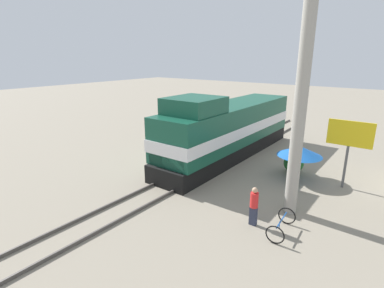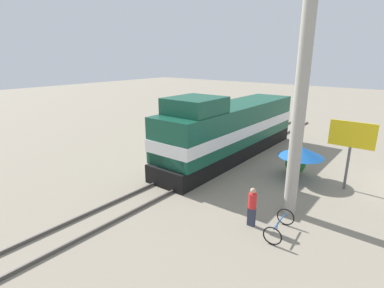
{
  "view_description": "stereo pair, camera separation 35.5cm",
  "coord_description": "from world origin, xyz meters",
  "px_view_note": "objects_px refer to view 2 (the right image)",
  "views": [
    {
      "loc": [
        10.09,
        -14.31,
        6.87
      ],
      "look_at": [
        1.2,
        -2.5,
        2.5
      ],
      "focal_mm": 28.0,
      "sensor_mm": 36.0,
      "label": 1
    },
    {
      "loc": [
        10.38,
        -14.09,
        6.87
      ],
      "look_at": [
        1.2,
        -2.5,
        2.5
      ],
      "focal_mm": 28.0,
      "sensor_mm": 36.0,
      "label": 2
    }
  ],
  "objects_px": {
    "vendor_umbrella": "(301,152)",
    "person_bystander": "(252,205)",
    "locomotive": "(229,130)",
    "billboard_sign": "(352,139)",
    "utility_pole": "(302,83)",
    "bicycle": "(279,226)"
  },
  "relations": [
    {
      "from": "billboard_sign",
      "to": "utility_pole",
      "type": "bearing_deg",
      "value": -107.29
    },
    {
      "from": "locomotive",
      "to": "billboard_sign",
      "type": "xyz_separation_m",
      "value": [
        7.63,
        -0.54,
        0.79
      ]
    },
    {
      "from": "vendor_umbrella",
      "to": "utility_pole",
      "type": "bearing_deg",
      "value": -76.05
    },
    {
      "from": "vendor_umbrella",
      "to": "person_bystander",
      "type": "distance_m",
      "value": 6.15
    },
    {
      "from": "utility_pole",
      "to": "billboard_sign",
      "type": "height_order",
      "value": "utility_pole"
    },
    {
      "from": "vendor_umbrella",
      "to": "person_bystander",
      "type": "height_order",
      "value": "vendor_umbrella"
    },
    {
      "from": "person_bystander",
      "to": "billboard_sign",
      "type": "bearing_deg",
      "value": 70.87
    },
    {
      "from": "billboard_sign",
      "to": "person_bystander",
      "type": "xyz_separation_m",
      "value": [
        -2.21,
        -6.38,
        -1.85
      ]
    },
    {
      "from": "vendor_umbrella",
      "to": "bicycle",
      "type": "height_order",
      "value": "vendor_umbrella"
    },
    {
      "from": "locomotive",
      "to": "vendor_umbrella",
      "type": "bearing_deg",
      "value": -8.81
    },
    {
      "from": "utility_pole",
      "to": "billboard_sign",
      "type": "distance_m",
      "value": 5.48
    },
    {
      "from": "vendor_umbrella",
      "to": "bicycle",
      "type": "xyz_separation_m",
      "value": [
        1.33,
        -6.0,
        -1.3
      ]
    },
    {
      "from": "locomotive",
      "to": "person_bystander",
      "type": "height_order",
      "value": "locomotive"
    },
    {
      "from": "billboard_sign",
      "to": "bicycle",
      "type": "distance_m",
      "value": 6.8
    },
    {
      "from": "locomotive",
      "to": "person_bystander",
      "type": "relative_size",
      "value": 8.19
    },
    {
      "from": "utility_pole",
      "to": "bicycle",
      "type": "relative_size",
      "value": 6.59
    },
    {
      "from": "locomotive",
      "to": "vendor_umbrella",
      "type": "distance_m",
      "value": 5.34
    },
    {
      "from": "locomotive",
      "to": "utility_pole",
      "type": "bearing_deg",
      "value": -37.92
    },
    {
      "from": "person_bystander",
      "to": "utility_pole",
      "type": "bearing_deg",
      "value": 67.05
    },
    {
      "from": "vendor_umbrella",
      "to": "billboard_sign",
      "type": "xyz_separation_m",
      "value": [
        2.37,
        0.28,
        1.1
      ]
    },
    {
      "from": "billboard_sign",
      "to": "bicycle",
      "type": "bearing_deg",
      "value": -99.35
    },
    {
      "from": "utility_pole",
      "to": "vendor_umbrella",
      "type": "height_order",
      "value": "utility_pole"
    }
  ]
}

